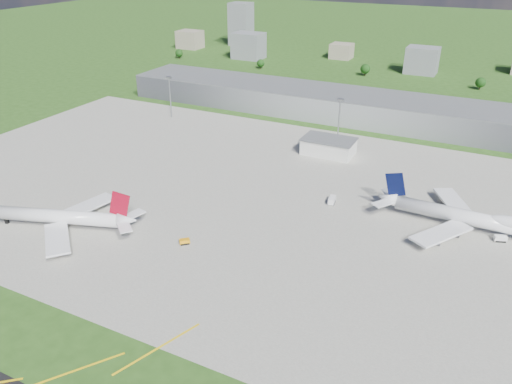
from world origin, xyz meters
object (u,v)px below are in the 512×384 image
at_px(airliner_red_twin, 60,217).
at_px(tug_yellow, 185,242).
at_px(van_white_near, 332,200).
at_px(van_white_far, 500,239).
at_px(airliner_blue_quad, 471,218).

height_order(airliner_red_twin, tug_yellow, airliner_red_twin).
height_order(van_white_near, van_white_far, van_white_near).
relative_size(airliner_red_twin, van_white_far, 12.75).
height_order(tug_yellow, van_white_near, van_white_near).
xyz_separation_m(tug_yellow, van_white_far, (103.71, 53.62, 0.21)).
xyz_separation_m(tug_yellow, van_white_near, (38.03, 54.89, 0.44)).
bearing_deg(van_white_near, tug_yellow, 137.98).
bearing_deg(airliner_red_twin, airliner_blue_quad, -172.47).
distance_m(airliner_red_twin, tug_yellow, 50.76).
bearing_deg(airliner_red_twin, van_white_far, -175.39).
xyz_separation_m(van_white_near, van_white_far, (65.69, -1.28, -0.23)).
xyz_separation_m(airliner_blue_quad, van_white_near, (-54.46, -2.69, -3.61)).
relative_size(tug_yellow, van_white_near, 0.73).
bearing_deg(van_white_near, airliner_red_twin, 119.89).
bearing_deg(van_white_far, airliner_red_twin, -176.40).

